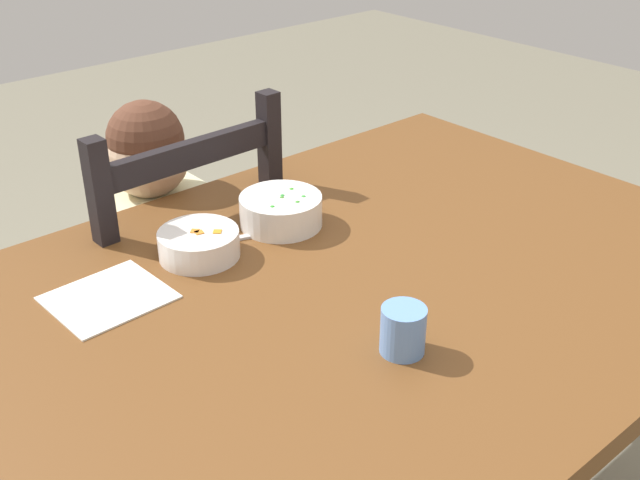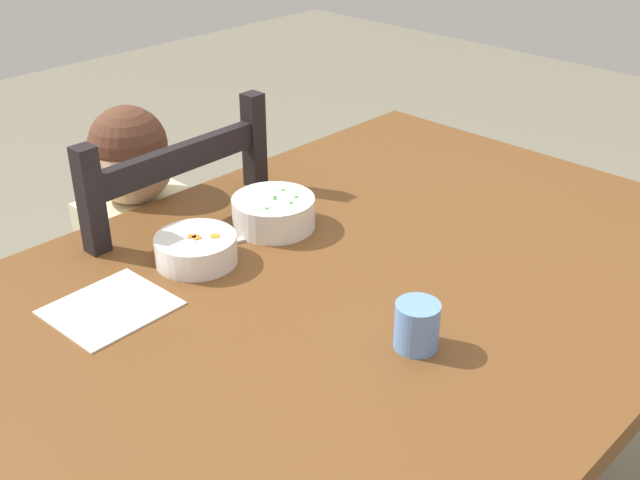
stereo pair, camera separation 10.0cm
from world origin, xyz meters
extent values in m
cube|color=brown|center=(0.00, 0.00, 0.75)|extent=(1.33, 0.96, 0.04)
cylinder|color=brown|center=(0.59, 0.41, 0.36)|extent=(0.07, 0.07, 0.73)
cube|color=black|center=(-0.09, 0.58, 0.42)|extent=(0.43, 0.43, 0.02)
cube|color=black|center=(0.09, 0.78, 0.21)|extent=(0.04, 0.04, 0.41)
cube|color=black|center=(-0.29, 0.77, 0.21)|extent=(0.04, 0.04, 0.41)
cube|color=black|center=(0.10, 0.40, 0.21)|extent=(0.04, 0.04, 0.41)
cube|color=black|center=(0.10, 0.40, 0.70)|extent=(0.04, 0.04, 0.53)
cube|color=black|center=(-0.28, 0.39, 0.70)|extent=(0.04, 0.04, 0.53)
cube|color=black|center=(-0.09, 0.39, 0.88)|extent=(0.36, 0.03, 0.05)
cube|color=black|center=(-0.09, 0.39, 0.72)|extent=(0.36, 0.03, 0.05)
cube|color=beige|center=(-0.09, 0.55, 0.59)|extent=(0.22, 0.14, 0.32)
sphere|color=#D7AF8C|center=(-0.09, 0.55, 0.83)|extent=(0.17, 0.17, 0.17)
sphere|color=brown|center=(-0.09, 0.55, 0.87)|extent=(0.16, 0.16, 0.16)
cylinder|color=#3F4C72|center=(-0.15, 0.43, 0.22)|extent=(0.07, 0.07, 0.43)
cylinder|color=#3F4C72|center=(-0.04, 0.43, 0.22)|extent=(0.07, 0.07, 0.43)
cylinder|color=beige|center=(-0.22, 0.45, 0.67)|extent=(0.06, 0.24, 0.13)
cylinder|color=beige|center=(0.04, 0.45, 0.67)|extent=(0.06, 0.24, 0.13)
cylinder|color=white|center=(0.00, 0.23, 0.80)|extent=(0.15, 0.15, 0.06)
cylinder|color=white|center=(0.00, 0.23, 0.77)|extent=(0.07, 0.07, 0.01)
cylinder|color=green|center=(0.00, 0.23, 0.80)|extent=(0.13, 0.13, 0.03)
sphere|color=#479033|center=(0.00, 0.23, 0.82)|extent=(0.01, 0.01, 0.01)
sphere|color=green|center=(0.01, 0.19, 0.82)|extent=(0.01, 0.01, 0.01)
sphere|color=green|center=(0.01, 0.23, 0.82)|extent=(0.01, 0.01, 0.01)
sphere|color=green|center=(0.04, 0.24, 0.82)|extent=(0.01, 0.01, 0.01)
sphere|color=green|center=(-0.04, 0.21, 0.82)|extent=(0.01, 0.01, 0.01)
sphere|color=green|center=(0.03, 0.20, 0.82)|extent=(0.01, 0.01, 0.01)
cylinder|color=white|center=(-0.18, 0.23, 0.79)|extent=(0.14, 0.14, 0.05)
cylinder|color=white|center=(-0.18, 0.23, 0.77)|extent=(0.06, 0.06, 0.01)
cylinder|color=orange|center=(-0.18, 0.23, 0.80)|extent=(0.11, 0.11, 0.03)
cube|color=orange|center=(-0.18, 0.24, 0.81)|extent=(0.02, 0.02, 0.01)
cube|color=orange|center=(-0.16, 0.21, 0.81)|extent=(0.02, 0.02, 0.01)
cube|color=orange|center=(-0.18, 0.23, 0.81)|extent=(0.02, 0.02, 0.01)
cube|color=silver|center=(-0.09, 0.24, 0.77)|extent=(0.09, 0.04, 0.00)
ellipsoid|color=silver|center=(-0.16, 0.26, 0.77)|extent=(0.05, 0.04, 0.01)
cylinder|color=#6798E4|center=(-0.11, -0.19, 0.80)|extent=(0.06, 0.06, 0.07)
cube|color=white|center=(-0.36, 0.21, 0.77)|extent=(0.18, 0.16, 0.00)
camera|label=1|loc=(-0.79, -0.79, 1.43)|focal=43.62mm
camera|label=2|loc=(-0.86, -0.72, 1.43)|focal=43.62mm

